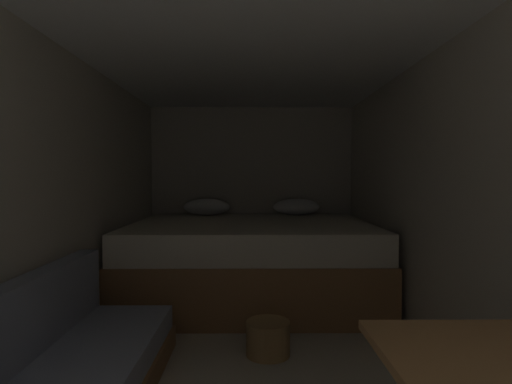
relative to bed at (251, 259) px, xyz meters
name	(u,v)px	position (x,y,z in m)	size (l,w,h in m)	color
ground_plane	(251,377)	(0.00, -1.63, -0.38)	(7.19, 7.19, 0.00)	#B2A893
wall_back	(252,191)	(0.00, 0.99, 0.63)	(2.51, 0.05, 2.02)	beige
wall_left	(40,208)	(-1.23, -1.63, 0.63)	(0.05, 5.19, 2.02)	beige
wall_right	(459,207)	(1.23, -1.63, 0.63)	(0.05, 5.19, 2.02)	beige
ceiling_slab	(251,29)	(0.00, -1.63, 1.67)	(2.51, 5.19, 0.05)	white
bed	(251,259)	(0.00, 0.00, 0.00)	(2.29, 1.86, 0.94)	olive
wicker_basket	(268,338)	(0.11, -1.33, -0.27)	(0.29, 0.29, 0.23)	olive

